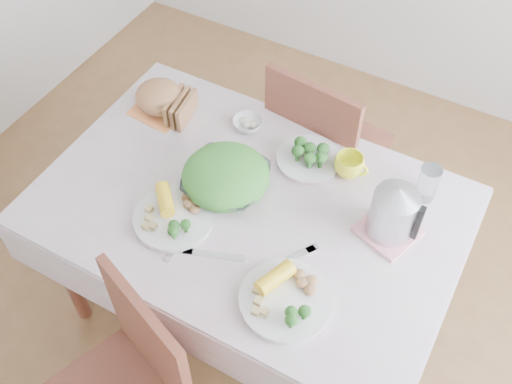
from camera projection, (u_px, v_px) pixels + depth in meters
The scene contains 18 objects.
floor at pixel (250, 307), 2.74m from camera, with size 3.60×3.60×0.00m, color brown.
dining_table at pixel (249, 262), 2.45m from camera, with size 1.40×0.90×0.75m, color brown.
tablecloth at pixel (248, 205), 2.15m from camera, with size 1.50×1.00×0.01m, color beige.
chair_far at pixel (329, 148), 2.73m from camera, with size 0.44×0.44×0.98m, color brown.
salad_bowl at pixel (226, 181), 2.17m from camera, with size 0.30×0.30×0.07m, color white.
dinner_plate_left at pixel (174, 218), 2.09m from camera, with size 0.29×0.29×0.02m, color white.
dinner_plate_right at pixel (286, 300), 1.89m from camera, with size 0.30×0.30×0.02m, color white.
broccoli_plate at pixel (309, 159), 2.27m from camera, with size 0.25×0.25×0.02m, color beige.
napkin at pixel (162, 109), 2.46m from camera, with size 0.21×0.21×0.00m, color #FF944A.
bread_loaf at pixel (160, 98), 2.42m from camera, with size 0.20×0.19×0.12m, color brown.
fruit_bowl at pixel (248, 124), 2.38m from camera, with size 0.12×0.12×0.04m, color white.
yellow_mug at pixel (349, 165), 2.21m from camera, with size 0.11×0.11×0.09m, color yellow.
glass_tumbler at pixel (427, 184), 2.12m from camera, with size 0.08×0.08×0.14m, color white.
pink_tray at pixel (388, 230), 2.06m from camera, with size 0.18×0.18×0.01m, color pink.
electric_kettle at pixel (394, 210), 1.98m from camera, with size 0.16×0.16×0.22m, color #B2B5BA.
fork_left at pixel (180, 240), 2.05m from camera, with size 0.02×0.20×0.00m, color silver.
fork_right at pixel (289, 259), 2.00m from camera, with size 0.02×0.20×0.00m, color silver.
knife at pixel (214, 255), 2.01m from camera, with size 0.02×0.21×0.00m, color silver.
Camera 1 is at (0.67, -1.15, 2.45)m, focal length 42.00 mm.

